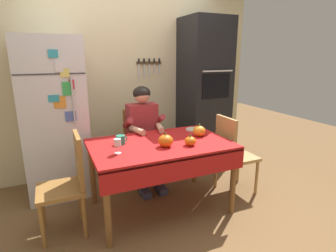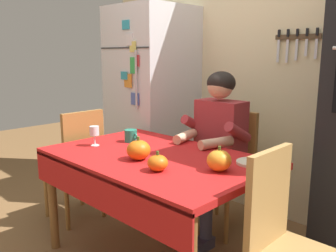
# 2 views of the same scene
# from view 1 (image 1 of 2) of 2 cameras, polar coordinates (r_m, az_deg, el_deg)

# --- Properties ---
(ground_plane) EXTENTS (10.00, 10.00, 0.00)m
(ground_plane) POSITION_cam_1_polar(r_m,az_deg,el_deg) (2.97, -0.78, -17.79)
(ground_plane) COLOR brown
(ground_plane) RESTS_ON ground
(back_wall_assembly) EXTENTS (3.70, 0.13, 2.60)m
(back_wall_assembly) POSITION_cam_1_polar(r_m,az_deg,el_deg) (3.80, -8.34, 10.17)
(back_wall_assembly) COLOR beige
(back_wall_assembly) RESTS_ON ground
(refrigerator) EXTENTS (0.68, 0.71, 1.80)m
(refrigerator) POSITION_cam_1_polar(r_m,az_deg,el_deg) (3.33, -22.92, 1.53)
(refrigerator) COLOR silver
(refrigerator) RESTS_ON ground
(wall_oven) EXTENTS (0.60, 0.64, 2.10)m
(wall_oven) POSITION_cam_1_polar(r_m,az_deg,el_deg) (3.91, 7.59, 6.64)
(wall_oven) COLOR black
(wall_oven) RESTS_ON ground
(dining_table) EXTENTS (1.40, 0.90, 0.74)m
(dining_table) POSITION_cam_1_polar(r_m,az_deg,el_deg) (2.74, -1.47, -5.33)
(dining_table) COLOR brown
(dining_table) RESTS_ON ground
(chair_behind_person) EXTENTS (0.40, 0.40, 0.93)m
(chair_behind_person) POSITION_cam_1_polar(r_m,az_deg,el_deg) (3.50, -6.04, -3.37)
(chair_behind_person) COLOR #9E6B33
(chair_behind_person) RESTS_ON ground
(seated_person) EXTENTS (0.47, 0.55, 1.25)m
(seated_person) POSITION_cam_1_polar(r_m,az_deg,el_deg) (3.26, -5.11, -0.55)
(seated_person) COLOR #38384C
(seated_person) RESTS_ON ground
(chair_right_side) EXTENTS (0.40, 0.40, 0.93)m
(chair_right_side) POSITION_cam_1_polar(r_m,az_deg,el_deg) (3.23, 13.44, -5.28)
(chair_right_side) COLOR tan
(chair_right_side) RESTS_ON ground
(chair_left_side) EXTENTS (0.40, 0.40, 0.93)m
(chair_left_side) POSITION_cam_1_polar(r_m,az_deg,el_deg) (2.62, -20.35, -10.74)
(chair_left_side) COLOR #9E6B33
(chair_left_side) RESTS_ON ground
(coffee_mug) EXTENTS (0.12, 0.09, 0.09)m
(coffee_mug) POSITION_cam_1_polar(r_m,az_deg,el_deg) (2.71, -10.03, -2.91)
(coffee_mug) COLOR #237F66
(coffee_mug) RESTS_ON dining_table
(wine_glass) EXTENTS (0.07, 0.07, 0.14)m
(wine_glass) POSITION_cam_1_polar(r_m,az_deg,el_deg) (2.44, -10.68, -3.61)
(wine_glass) COLOR white
(wine_glass) RESTS_ON dining_table
(pumpkin_large) EXTENTS (0.14, 0.14, 0.14)m
(pumpkin_large) POSITION_cam_1_polar(r_m,az_deg,el_deg) (2.94, 6.64, -1.06)
(pumpkin_large) COLOR orange
(pumpkin_large) RESTS_ON dining_table
(pumpkin_medium) EXTENTS (0.11, 0.11, 0.11)m
(pumpkin_medium) POSITION_cam_1_polar(r_m,az_deg,el_deg) (2.64, 4.77, -3.21)
(pumpkin_medium) COLOR orange
(pumpkin_medium) RESTS_ON dining_table
(pumpkin_small) EXTENTS (0.14, 0.14, 0.14)m
(pumpkin_small) POSITION_cam_1_polar(r_m,az_deg,el_deg) (2.59, -0.58, -3.16)
(pumpkin_small) COLOR orange
(pumpkin_small) RESTS_ON dining_table
(serving_tray) EXTENTS (0.19, 0.19, 0.02)m
(serving_tray) POSITION_cam_1_polar(r_m,az_deg,el_deg) (3.19, 5.46, -0.74)
(serving_tray) COLOR beige
(serving_tray) RESTS_ON dining_table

